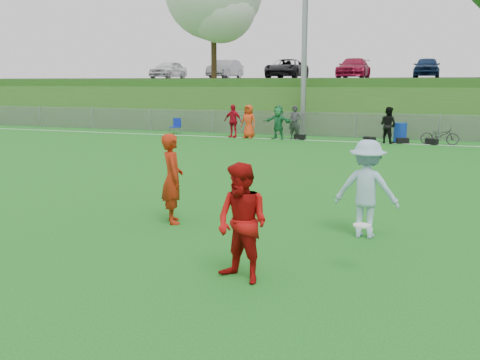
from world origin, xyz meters
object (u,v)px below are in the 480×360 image
at_px(player_red_left, 172,179).
at_px(bicycle, 440,135).
at_px(frisbee, 362,225).
at_px(player_red_center, 242,223).
at_px(recycling_bin, 400,132).
at_px(player_blue, 367,189).

distance_m(player_red_left, bicycle, 17.24).
bearing_deg(bicycle, frisbee, 178.00).
bearing_deg(player_red_left, frisbee, -147.77).
distance_m(player_red_center, frisbee, 1.81).
relative_size(frisbee, bicycle, 0.16).
xyz_separation_m(player_red_left, recycling_bin, (3.34, 17.04, -0.45)).
bearing_deg(bicycle, recycling_bin, 73.31).
relative_size(player_red_left, frisbee, 6.95).
height_order(player_red_center, bicycle, player_red_center).
relative_size(recycling_bin, bicycle, 0.55).
bearing_deg(recycling_bin, frisbee, -88.01).
xyz_separation_m(recycling_bin, bicycle, (1.78, -0.59, -0.02)).
bearing_deg(player_blue, player_red_center, 67.81).
bearing_deg(player_red_left, bicycle, -52.28).
bearing_deg(bicycle, player_red_left, 164.27).
height_order(player_blue, recycling_bin, player_blue).
xyz_separation_m(player_red_left, player_blue, (3.81, 0.31, -0.01)).
xyz_separation_m(player_red_left, frisbee, (3.99, -1.68, -0.17)).
xyz_separation_m(player_red_left, player_red_center, (2.44, -2.59, -0.05)).
height_order(player_red_left, bicycle, player_red_left).
relative_size(player_red_left, player_blue, 1.01).
xyz_separation_m(player_red_center, player_blue, (1.38, 2.90, 0.04)).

